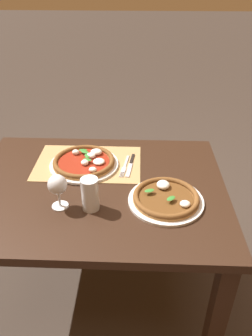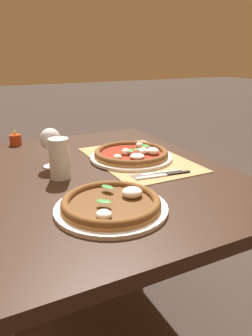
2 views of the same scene
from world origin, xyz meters
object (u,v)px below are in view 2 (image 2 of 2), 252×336
Objects in this scene: knife at (163,175)px; votive_candle at (15,140)px; pizza_near at (132,154)px; pizza_far at (112,204)px; wine_glass at (51,141)px; pint_glass at (60,159)px; fork at (157,173)px.

knife is 0.80m from votive_candle.
pizza_near is 1.59× the size of knife.
pizza_far is 2.08× the size of wine_glass.
pizza_near is at bearing -139.52° from votive_candle.
pint_glass reaches higher than pizza_near.
pizza_near is 2.21× the size of wine_glass.
pint_glass is at bearing -172.97° from votive_candle.
fork is 2.78× the size of votive_candle.
wine_glass is at bearing 6.39° from pizza_far.
pizza_far is 0.86m from votive_candle.
pint_glass reaches higher than knife.
knife is (-0.29, -0.33, -0.10)m from wine_glass.
pizza_far reaches higher than knife.
fork is 0.03m from knife.
pizza_near is at bearing 1.86° from knife.
votive_candle is (0.66, 0.39, 0.02)m from fork.
pint_glass is at bearing 102.86° from pizza_near.
votive_candle reaches higher than pizza_far.
wine_glass is at bearing -170.00° from votive_candle.
wine_glass is 0.42m from votive_candle.
votive_candle is at bearing 40.48° from pizza_near.
pizza_far is 1.50× the size of knife.
pizza_near is at bearing -34.90° from pizza_far.
knife is 2.99× the size of votive_candle.
pint_glass reaches higher than votive_candle.
pizza_far is 1.61× the size of fork.
fork is at bearing -54.94° from pizza_far.
pizza_near is 0.34m from pint_glass.
knife is at bearing -149.86° from votive_candle.
fork is at bearing -149.52° from votive_candle.
votive_candle is at bearing 7.03° from pint_glass.
wine_glass is at bearing -2.31° from pint_glass.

